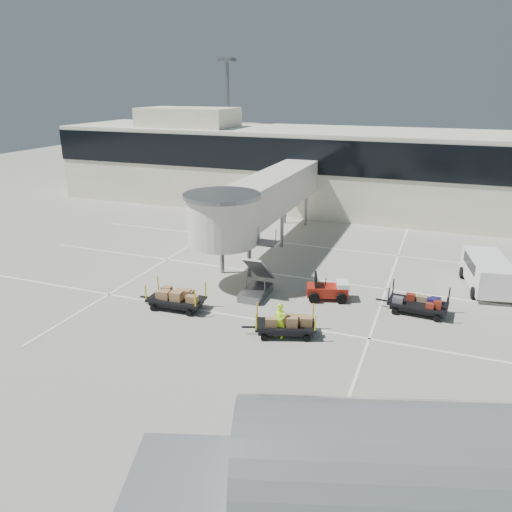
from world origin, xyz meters
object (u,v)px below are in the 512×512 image
object	(u,v)px
box_cart_near	(285,324)
belt_loader	(205,203)
baggage_tug	(328,290)
minivan	(487,270)
suitcase_cart	(417,304)
box_cart_far	(177,298)
ground_worker	(280,321)

from	to	relation	value
box_cart_near	belt_loader	xyz separation A→B (m)	(-16.07, 23.01, 0.12)
baggage_tug	minivan	world-z (taller)	minivan
minivan	belt_loader	bearing A→B (deg)	144.35
baggage_tug	box_cart_near	world-z (taller)	baggage_tug
suitcase_cart	box_cart_far	xyz separation A→B (m)	(-13.03, -4.30, 0.08)
baggage_tug	suitcase_cart	size ratio (longest dim) A/B	0.67
box_cart_near	box_cart_far	world-z (taller)	box_cart_far
belt_loader	minivan	bearing A→B (deg)	-3.74
ground_worker	belt_loader	distance (m)	28.33
minivan	belt_loader	distance (m)	28.96
minivan	baggage_tug	bearing A→B (deg)	-159.59
ground_worker	minivan	bearing A→B (deg)	61.48
suitcase_cart	belt_loader	xyz separation A→B (m)	(-22.32, 17.94, 0.16)
suitcase_cart	minivan	distance (m)	6.65
box_cart_near	baggage_tug	bearing A→B (deg)	59.02
baggage_tug	box_cart_far	xyz separation A→B (m)	(-7.87, -4.45, 0.03)
box_cart_far	minivan	distance (m)	19.44
suitcase_cart	box_cart_far	distance (m)	13.73
baggage_tug	box_cart_near	size ratio (longest dim) A/B	0.70
ground_worker	box_cart_far	bearing A→B (deg)	-175.62
box_cart_far	ground_worker	size ratio (longest dim) A/B	2.16
baggage_tug	minivan	xyz separation A→B (m)	(8.95, 5.26, 0.63)
baggage_tug	suitcase_cart	world-z (taller)	baggage_tug
minivan	suitcase_cart	bearing A→B (deg)	-135.02
box_cart_far	ground_worker	xyz separation A→B (m)	(6.65, -1.19, 0.30)
ground_worker	belt_loader	xyz separation A→B (m)	(-15.93, 23.43, -0.23)
box_cart_near	ground_worker	bearing A→B (deg)	-127.24
box_cart_far	belt_loader	xyz separation A→B (m)	(-9.28, 22.24, 0.07)
belt_loader	box_cart_far	bearing A→B (deg)	-45.46
box_cart_near	minivan	xyz separation A→B (m)	(10.05, 10.49, 0.63)
box_cart_far	box_cart_near	bearing A→B (deg)	-9.63
ground_worker	suitcase_cart	bearing A→B (deg)	55.16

